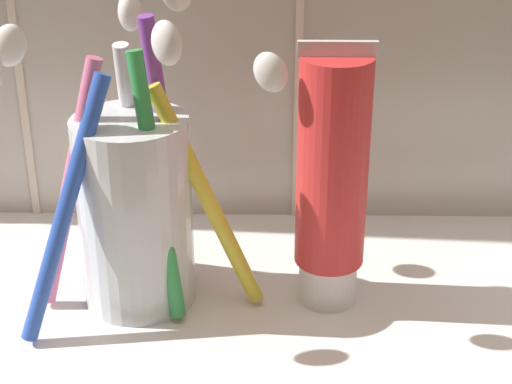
{
  "coord_description": "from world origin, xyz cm",
  "views": [
    {
      "loc": [
        -0.07,
        -39.58,
        29.98
      ],
      "look_at": [
        -0.8,
        1.24,
        9.87
      ],
      "focal_mm": 60.0,
      "sensor_mm": 36.0,
      "label": 1
    }
  ],
  "objects": [
    {
      "name": "toothpaste_tube",
      "position": [
        3.44,
        3.11,
        9.77
      ],
      "size": [
        4.17,
        3.97,
        15.61
      ],
      "color": "white",
      "rests_on": "sink_counter"
    },
    {
      "name": "toothbrush_cup",
      "position": [
        -7.57,
        3.07,
        8.39
      ],
      "size": [
        15.66,
        11.23,
        18.86
      ],
      "color": "silver",
      "rests_on": "sink_counter"
    },
    {
      "name": "sink_counter",
      "position": [
        0.0,
        0.0,
        1.0
      ],
      "size": [
        72.86,
        28.28,
        2.0
      ],
      "primitive_type": "cube",
      "color": "white",
      "rests_on": "ground"
    }
  ]
}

